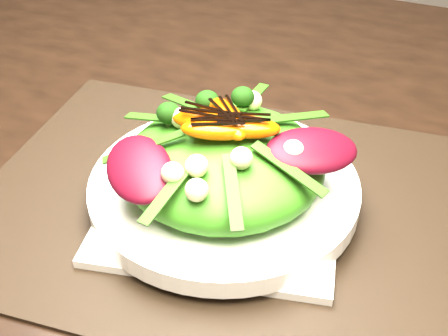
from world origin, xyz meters
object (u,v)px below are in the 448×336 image
at_px(lettuce_mound, 224,163).
at_px(salad_bowl, 224,188).
at_px(dining_table, 129,101).
at_px(plate_base, 224,199).
at_px(orange_segment, 215,116).
at_px(placemat, 224,203).

bearing_deg(lettuce_mound, salad_bowl, 0.00).
distance_m(dining_table, plate_base, 0.27).
relative_size(dining_table, orange_segment, 23.52).
relative_size(placemat, plate_base, 2.18).
distance_m(placemat, orange_segment, 0.10).
distance_m(lettuce_mound, orange_segment, 0.05).
bearing_deg(salad_bowl, dining_table, 141.41).
xyz_separation_m(dining_table, orange_segment, (0.20, -0.16, 0.12)).
bearing_deg(placemat, salad_bowl, 0.00).
height_order(dining_table, placemat, dining_table).
xyz_separation_m(salad_bowl, orange_segment, (-0.01, 0.01, 0.07)).
xyz_separation_m(placemat, plate_base, (0.00, 0.00, 0.01)).
relative_size(plate_base, lettuce_mound, 1.17).
distance_m(dining_table, lettuce_mound, 0.28).
height_order(placemat, plate_base, plate_base).
xyz_separation_m(plate_base, salad_bowl, (0.00, 0.00, 0.01)).
bearing_deg(placemat, lettuce_mound, 0.00).
height_order(plate_base, salad_bowl, salad_bowl).
xyz_separation_m(salad_bowl, lettuce_mound, (0.00, 0.00, 0.03)).
relative_size(dining_table, placemat, 3.19).
height_order(dining_table, salad_bowl, dining_table).
height_order(lettuce_mound, orange_segment, orange_segment).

